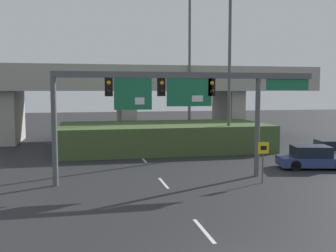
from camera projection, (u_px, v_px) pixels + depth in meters
name	position (u px, v px, depth m)	size (l,w,h in m)	color
lane_markings	(152.00, 170.00, 24.04)	(0.14, 23.86, 0.01)	silver
signal_gantry	(179.00, 94.00, 20.86)	(14.29, 0.44, 5.80)	#515456
speed_limit_sign	(263.00, 156.00, 20.46)	(0.60, 0.11, 2.21)	#4C4C4C
highway_light_pole_near	(190.00, 46.00, 35.40)	(0.70, 0.36, 16.89)	#515456
highway_light_pole_far	(230.00, 33.00, 29.52)	(0.70, 0.36, 17.54)	#515456
overpass_bridge	(126.00, 90.00, 38.53)	(37.53, 7.62, 7.12)	#A39E93
grass_embankment	(164.00, 137.00, 32.09)	(16.58, 7.70, 2.13)	#42562D
parked_sedan_near_right	(312.00, 158.00, 24.41)	(4.57, 2.70, 1.41)	navy
parked_sedan_mid_right	(336.00, 151.00, 27.37)	(4.71, 2.40, 1.40)	gray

